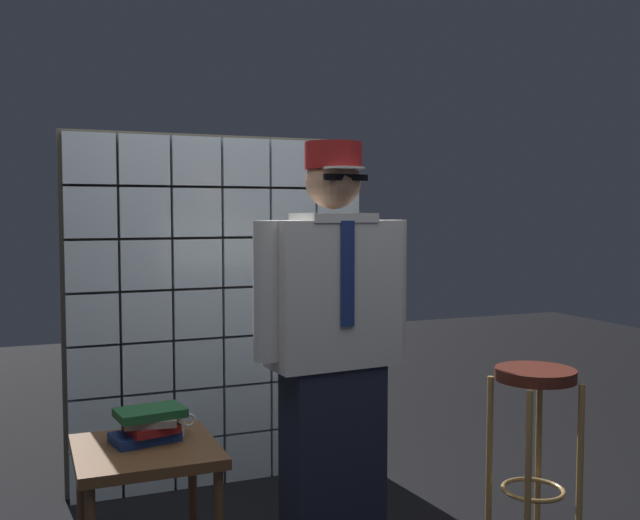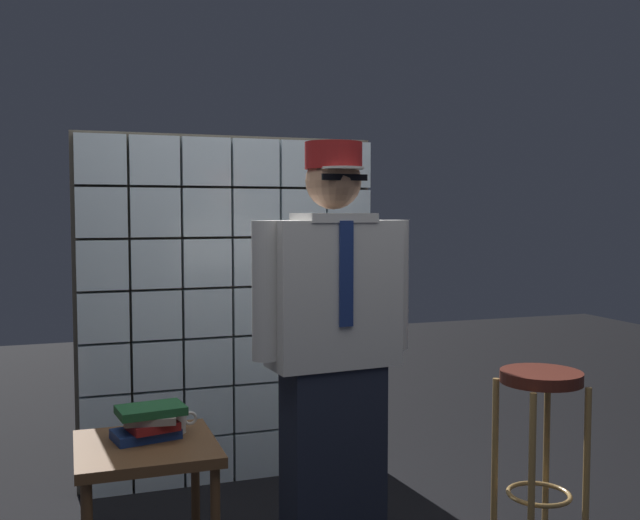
# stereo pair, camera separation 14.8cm
# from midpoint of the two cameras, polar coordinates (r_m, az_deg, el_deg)

# --- Properties ---
(glass_block_wall) EXTENTS (1.58, 0.10, 1.84)m
(glass_block_wall) POSITION_cam_midpoint_polar(r_m,az_deg,el_deg) (3.84, -5.89, -4.00)
(glass_block_wall) COLOR silver
(glass_block_wall) RESTS_ON ground
(standing_person) EXTENTS (0.68, 0.30, 1.69)m
(standing_person) POSITION_cam_midpoint_polar(r_m,az_deg,el_deg) (2.89, 2.53, -6.94)
(standing_person) COLOR #1E2333
(standing_person) RESTS_ON ground
(bar_stool) EXTENTS (0.34, 0.34, 0.75)m
(bar_stool) POSITION_cam_midpoint_polar(r_m,az_deg,el_deg) (3.27, 18.19, -11.57)
(bar_stool) COLOR #592319
(bar_stool) RESTS_ON ground
(side_table) EXTENTS (0.52, 0.52, 0.54)m
(side_table) POSITION_cam_midpoint_polar(r_m,az_deg,el_deg) (2.91, -12.02, -15.27)
(side_table) COLOR brown
(side_table) RESTS_ON ground
(book_stack) EXTENTS (0.29, 0.21, 0.13)m
(book_stack) POSITION_cam_midpoint_polar(r_m,az_deg,el_deg) (2.92, -11.79, -12.34)
(book_stack) COLOR navy
(book_stack) RESTS_ON side_table
(coffee_mug) EXTENTS (0.13, 0.08, 0.09)m
(coffee_mug) POSITION_cam_midpoint_polar(r_m,az_deg,el_deg) (2.98, -9.78, -12.33)
(coffee_mug) COLOR silver
(coffee_mug) RESTS_ON side_table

